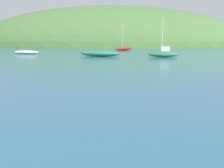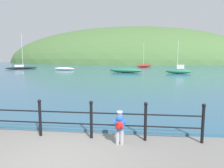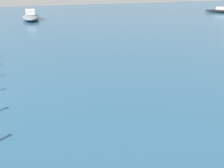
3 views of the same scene
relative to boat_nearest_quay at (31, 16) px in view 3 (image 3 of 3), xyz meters
name	(u,v)px [view 3 (image 3 of 3)]	position (x,y,z in m)	size (l,w,h in m)	color
boat_nearest_quay	(31,16)	(0.00, 0.00, 0.00)	(5.14, 2.26, 1.12)	gray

